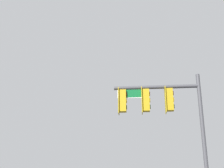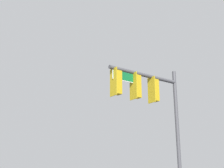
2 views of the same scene
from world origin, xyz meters
name	(u,v)px [view 1 (image 1 of 2)]	position (x,y,z in m)	size (l,w,h in m)	color
signal_pole_near	(162,109)	(-3.27, -8.73, 5.03)	(4.23, 0.59, 6.74)	#47474C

